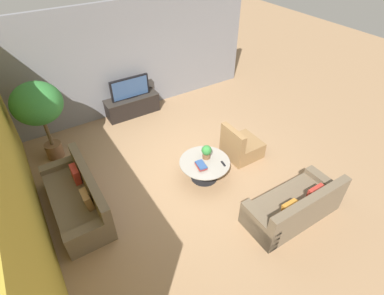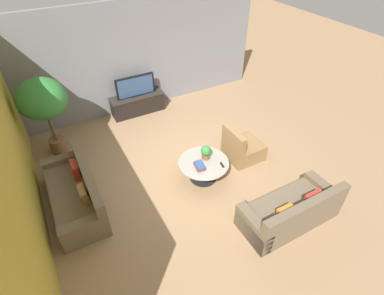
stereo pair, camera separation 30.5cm
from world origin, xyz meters
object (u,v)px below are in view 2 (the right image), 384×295
Objects in this scene: couch_near_entry at (291,212)px; potted_plant_tabletop at (206,152)px; media_console at (138,104)px; coffee_table at (204,167)px; television at (135,86)px; armchair_wicker at (242,148)px; potted_palm_tall at (43,101)px; couch_by_wall at (76,194)px.

couch_near_entry is 5.91× the size of potted_plant_tabletop.
coffee_table is at bearing -84.98° from media_console.
armchair_wicker is (1.44, -3.10, -0.57)m from television.
armchair_wicker reaches higher than coffee_table.
potted_palm_tall reaches higher than television.
potted_palm_tall is at bearing 138.56° from potted_plant_tabletop.
coffee_table is at bearing -65.17° from couch_near_entry.
media_console is 0.79× the size of potted_palm_tall.
television is 0.51× the size of couch_by_wall.
potted_palm_tall reaches higher than couch_by_wall.
potted_plant_tabletop is at bearing 42.04° from coffee_table.
television is at bearing 17.79° from potted_palm_tall.
television reaches higher than coffee_table.
armchair_wicker is at bearing 3.68° from potted_plant_tabletop.
couch_by_wall is 1.11× the size of potted_palm_tall.
couch_near_entry is 2.00m from armchair_wicker.
couch_by_wall is at bearing 167.46° from coffee_table.
armchair_wicker is 1.11m from potted_plant_tabletop.
couch_near_entry is (1.12, -5.08, -0.00)m from media_console.
couch_near_entry reaches higher than media_console.
couch_by_wall is (-2.31, -2.69, -0.00)m from media_console.
couch_near_entry reaches higher than potted_plant_tabletop.
coffee_table is (0.29, -3.27, 0.04)m from media_console.
couch_by_wall is at bearing 83.66° from armchair_wicker.
coffee_table is 0.34m from potted_plant_tabletop.
media_console is 2.71m from potted_palm_tall.
armchair_wicker is at bearing -65.15° from media_console.
couch_by_wall reaches higher than coffee_table.
media_console is 0.55m from television.
media_console is at bearing 139.32° from couch_by_wall.
armchair_wicker is at bearing -99.06° from couch_near_entry.
armchair_wicker reaches higher than couch_by_wall.
couch_by_wall is 2.77m from potted_plant_tabletop.
potted_palm_tall is (-2.35, -0.76, 1.12)m from media_console.
couch_near_entry is 2.07m from potted_plant_tabletop.
television is at bearing 97.03° from potted_plant_tabletop.
potted_plant_tabletop is at bearing -41.44° from potted_palm_tall.
couch_near_entry is (1.12, -5.08, -0.55)m from television.
media_console is at bearing 90.00° from television.
armchair_wicker is at bearing 7.96° from coffee_table.
television is at bearing 95.03° from coffee_table.
couch_near_entry reaches higher than coffee_table.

